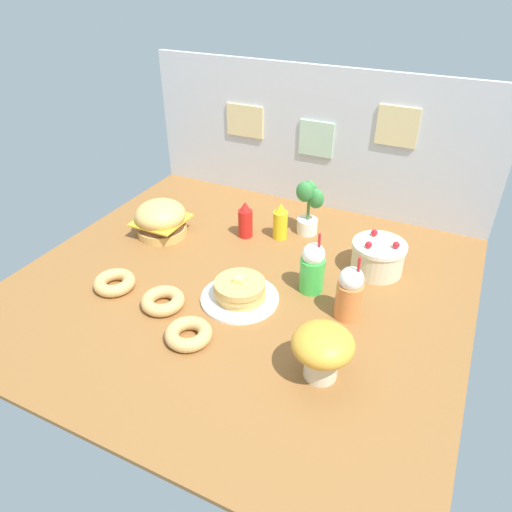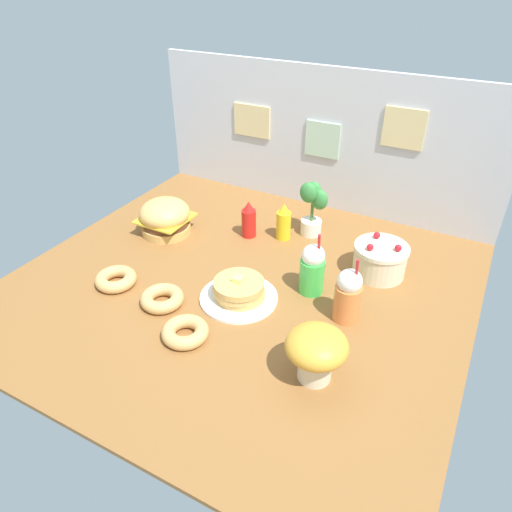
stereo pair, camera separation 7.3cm
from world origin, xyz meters
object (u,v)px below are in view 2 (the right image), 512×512
Objects in this scene: layer_cake at (380,260)px; donut_vanilla at (185,332)px; burger at (165,217)px; mustard_bottle at (284,223)px; pancake_stack at (239,291)px; orange_float_cup at (348,296)px; potted_plant at (313,206)px; mushroom_stool at (316,350)px; donut_chocolate at (162,298)px; donut_pink_glaze at (116,279)px; cream_soda_cup at (312,269)px; ketchup_bottle at (249,220)px.

layer_cake reaches higher than donut_vanilla.
burger is 0.65m from mustard_bottle.
mustard_bottle is at bearing 22.72° from burger.
pancake_stack is 1.13× the size of orange_float_cup.
mushroom_stool is (0.41, -0.96, -0.03)m from potted_plant.
burger is at bearing 132.21° from donut_vanilla.
potted_plant reaches higher than donut_chocolate.
mushroom_stool reaches higher than donut_pink_glaze.
donut_vanilla is (0.22, -0.13, 0.00)m from donut_chocolate.
pancake_stack is 0.59m from donut_pink_glaze.
mustard_bottle is 1.08× the size of donut_pink_glaze.
cream_soda_cup is 0.63m from donut_vanilla.
pancake_stack is 0.34m from cream_soda_cup.
mushroom_stool is at bearing -5.97° from donut_chocolate.
mustard_bottle is at bearing 121.94° from mushroom_stool.
burger is 1.21× the size of mushroom_stool.
potted_plant reaches higher than ketchup_bottle.
cream_soda_cup reaches higher than layer_cake.
mushroom_stool is (0.21, -0.48, 0.01)m from cream_soda_cup.
donut_chocolate is (-0.54, -0.40, -0.09)m from cream_soda_cup.
mushroom_stool is (0.54, 0.05, 0.10)m from donut_vanilla.
pancake_stack is at bearing -84.42° from mustard_bottle.
potted_plant is at bearing 124.27° from orange_float_cup.
pancake_stack is 0.70m from layer_cake.
pancake_stack is 1.11× the size of potted_plant.
donut_chocolate is 0.96m from potted_plant.
donut_vanilla is (-0.01, -0.90, -0.07)m from mustard_bottle.
ketchup_bottle is 0.85m from donut_vanilla.
pancake_stack is 1.55× the size of mushroom_stool.
mustard_bottle is 0.66× the size of potted_plant.
burger is 0.88× the size of cream_soda_cup.
mustard_bottle is 0.91× the size of mushroom_stool.
layer_cake is 1.34× the size of donut_vanilla.
mustard_bottle is 1.08× the size of donut_vanilla.
orange_float_cup reaches higher than donut_vanilla.
burger is 1.43× the size of donut_chocolate.
cream_soda_cup and orange_float_cup have the same top height.
burger is 0.88m from donut_vanilla.
donut_chocolate is 0.61× the size of potted_plant.
layer_cake reaches higher than donut_chocolate.
mustard_bottle reaches higher than layer_cake.
layer_cake is at bearing 45.14° from pancake_stack.
cream_soda_cup reaches higher than donut_pink_glaze.
pancake_stack is at bearing -65.54° from ketchup_bottle.
orange_float_cup is (0.20, -0.11, 0.00)m from cream_soda_cup.
burger is at bearing 153.22° from pancake_stack.
potted_plant is at bearing 54.35° from donut_pink_glaze.
ketchup_bottle is 0.58m from cream_soda_cup.
donut_pink_glaze is 0.52m from donut_vanilla.
layer_cake is at bearing 88.44° from mushroom_stool.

